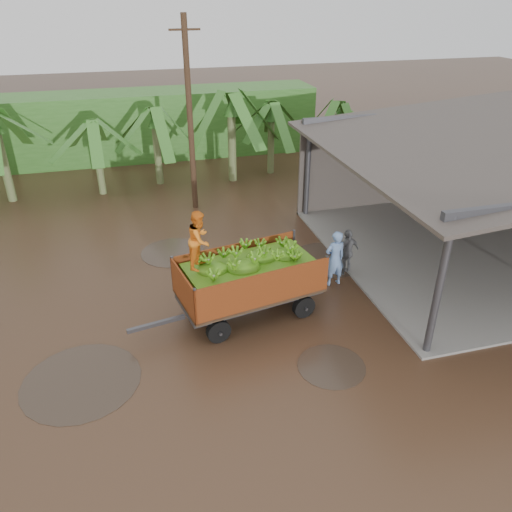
{
  "coord_description": "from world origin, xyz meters",
  "views": [
    {
      "loc": [
        -1.84,
        -12.68,
        8.65
      ],
      "look_at": [
        1.51,
        -0.21,
        1.63
      ],
      "focal_mm": 35.0,
      "sensor_mm": 36.0,
      "label": 1
    }
  ],
  "objects": [
    {
      "name": "utility_pole",
      "position": [
        0.89,
        7.82,
        3.95
      ],
      "size": [
        1.2,
        0.24,
        7.78
      ],
      "color": "#47301E",
      "rests_on": "ground"
    },
    {
      "name": "man_grey",
      "position": [
        4.92,
        0.72,
        0.82
      ],
      "size": [
        1.04,
        0.68,
        1.64
      ],
      "primitive_type": "imported",
      "rotation": [
        0.0,
        0.0,
        3.46
      ],
      "color": "slate",
      "rests_on": "ground"
    },
    {
      "name": "packing_shed",
      "position": [
        11.77,
        1.77,
        2.5
      ],
      "size": [
        12.78,
        10.8,
        4.76
      ],
      "color": "gray",
      "rests_on": "ground"
    },
    {
      "name": "hedge_north",
      "position": [
        -2.0,
        16.0,
        1.8
      ],
      "size": [
        22.0,
        3.0,
        3.6
      ],
      "primitive_type": "cube",
      "color": "#2D661E",
      "rests_on": "ground"
    },
    {
      "name": "banana_plants",
      "position": [
        -4.81,
        7.25,
        1.93
      ],
      "size": [
        24.07,
        19.86,
        4.39
      ],
      "color": "#2D661E",
      "rests_on": "ground"
    },
    {
      "name": "banana_trailer",
      "position": [
        1.14,
        -0.71,
        1.26
      ],
      "size": [
        5.76,
        2.71,
        3.52
      ],
      "rotation": [
        0.0,
        0.0,
        0.19
      ],
      "color": "#A54317",
      "rests_on": "ground"
    },
    {
      "name": "man_blue",
      "position": [
        4.24,
        0.19,
        0.95
      ],
      "size": [
        0.75,
        0.54,
        1.91
      ],
      "primitive_type": "imported",
      "rotation": [
        0.0,
        0.0,
        3.26
      ],
      "color": "#6A8BC1",
      "rests_on": "ground"
    },
    {
      "name": "ground",
      "position": [
        0.0,
        0.0,
        0.0
      ],
      "size": [
        100.0,
        100.0,
        0.0
      ],
      "primitive_type": "plane",
      "color": "black",
      "rests_on": "ground"
    }
  ]
}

